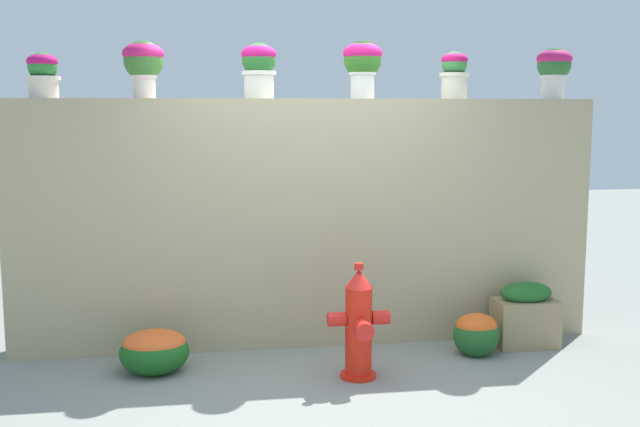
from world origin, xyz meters
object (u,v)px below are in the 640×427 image
object	(u,v)px
potted_plant_4	(454,72)
flower_bush_left	(476,332)
flower_bush_right	(154,349)
planter_box	(525,315)
potted_plant_3	(363,62)
potted_plant_5	(554,67)
potted_plant_1	(143,61)
potted_plant_0	(43,72)
fire_hydrant	(359,326)
potted_plant_2	(259,66)

from	to	relation	value
potted_plant_4	flower_bush_left	xyz separation A→B (m)	(0.03, -0.60, -2.10)
flower_bush_right	planter_box	size ratio (longest dim) A/B	0.96
potted_plant_3	potted_plant_5	xyz separation A→B (m)	(1.69, 0.03, -0.02)
potted_plant_5	flower_bush_left	bearing A→B (deg)	-145.35
potted_plant_1	flower_bush_right	size ratio (longest dim) A/B	0.86
potted_plant_0	potted_plant_5	xyz separation A→B (m)	(4.22, 0.00, 0.08)
planter_box	potted_plant_0	bearing A→B (deg)	173.70
flower_bush_left	flower_bush_right	distance (m)	2.54
flower_bush_right	potted_plant_5	bearing A→B (deg)	10.10
fire_hydrant	flower_bush_left	distance (m)	1.13
potted_plant_2	flower_bush_right	xyz separation A→B (m)	(-0.86, -0.61, -2.14)
potted_plant_3	potted_plant_5	size ratio (longest dim) A/B	1.08
flower_bush_right	flower_bush_left	bearing A→B (deg)	0.31
potted_plant_1	potted_plant_2	size ratio (longest dim) A/B	1.01
flower_bush_left	planter_box	xyz separation A→B (m)	(0.49, 0.16, 0.08)
potted_plant_3	flower_bush_right	xyz separation A→B (m)	(-1.71, -0.57, -2.18)
flower_bush_left	flower_bush_right	bearing A→B (deg)	-179.69
potted_plant_2	flower_bush_left	distance (m)	2.78
potted_plant_2	planter_box	size ratio (longest dim) A/B	0.82
potted_plant_2	potted_plant_5	size ratio (longest dim) A/B	1.02
potted_plant_3	flower_bush_right	bearing A→B (deg)	-161.41
flower_bush_left	potted_plant_3	bearing A→B (deg)	146.08
potted_plant_0	planter_box	distance (m)	4.36
potted_plant_1	planter_box	xyz separation A→B (m)	(3.08, -0.38, -2.08)
potted_plant_3	fire_hydrant	bearing A→B (deg)	-102.76
potted_plant_0	potted_plant_3	xyz separation A→B (m)	(2.53, -0.03, 0.10)
potted_plant_4	potted_plant_5	xyz separation A→B (m)	(0.89, -0.01, 0.05)
potted_plant_0	flower_bush_left	size ratio (longest dim) A/B	0.96
flower_bush_right	planter_box	world-z (taller)	planter_box
fire_hydrant	potted_plant_1	bearing A→B (deg)	149.42
potted_plant_3	flower_bush_left	world-z (taller)	potted_plant_3
potted_plant_4	fire_hydrant	xyz separation A→B (m)	(-1.01, -0.97, -1.89)
potted_plant_5	planter_box	size ratio (longest dim) A/B	0.80
potted_plant_2	potted_plant_4	bearing A→B (deg)	0.39
flower_bush_right	planter_box	xyz separation A→B (m)	(3.03, 0.18, 0.09)
potted_plant_2	fire_hydrant	size ratio (longest dim) A/B	0.52
fire_hydrant	planter_box	bearing A→B (deg)	19.14
potted_plant_0	planter_box	size ratio (longest dim) A/B	0.65
potted_plant_4	flower_bush_left	distance (m)	2.18
flower_bush_left	potted_plant_2	bearing A→B (deg)	160.60
potted_plant_3	planter_box	world-z (taller)	potted_plant_3
fire_hydrant	flower_bush_left	xyz separation A→B (m)	(1.04, 0.37, -0.21)
fire_hydrant	planter_box	distance (m)	1.63
potted_plant_5	flower_bush_left	distance (m)	2.38
potted_plant_1	fire_hydrant	distance (m)	2.65
potted_plant_5	planter_box	bearing A→B (deg)	-130.74
fire_hydrant	flower_bush_right	world-z (taller)	fire_hydrant
potted_plant_1	planter_box	distance (m)	3.74
flower_bush_left	planter_box	bearing A→B (deg)	18.48
potted_plant_3	potted_plant_5	distance (m)	1.69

